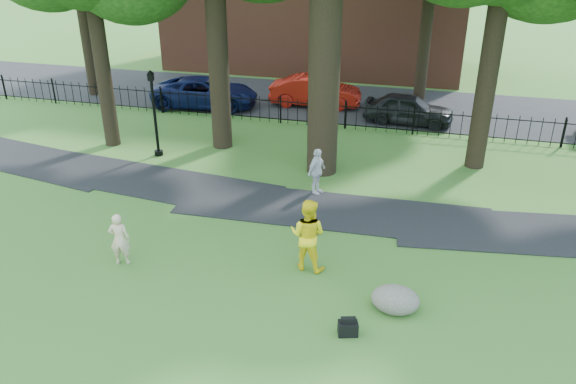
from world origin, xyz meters
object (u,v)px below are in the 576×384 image
(boulder, at_px, (395,298))
(red_sedan, at_px, (315,91))
(man, at_px, (308,235))
(lamppost, at_px, (155,115))
(woman, at_px, (119,239))

(boulder, relative_size, red_sedan, 0.25)
(boulder, bearing_deg, man, 153.26)
(red_sedan, bearing_deg, lamppost, 147.70)
(woman, relative_size, man, 0.75)
(woman, distance_m, red_sedan, 15.76)
(man, height_order, lamppost, lamppost)
(woman, distance_m, boulder, 7.33)
(man, relative_size, red_sedan, 0.44)
(man, bearing_deg, woman, 20.46)
(man, relative_size, lamppost, 0.59)
(woman, bearing_deg, boulder, 163.02)
(woman, height_order, boulder, woman)
(woman, height_order, man, man)
(woman, xyz_separation_m, boulder, (7.31, -0.12, -0.41))
(woman, xyz_separation_m, red_sedan, (1.84, 15.65, -0.00))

